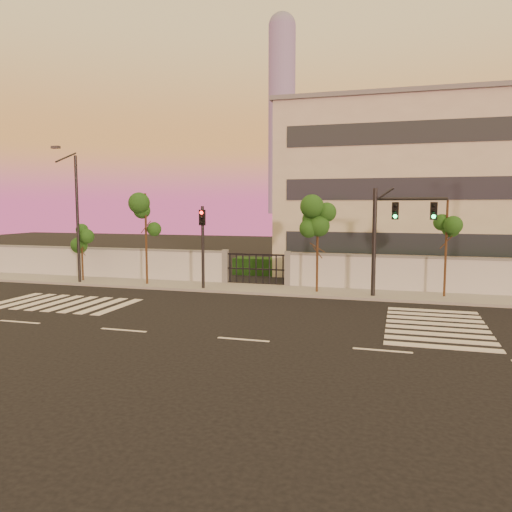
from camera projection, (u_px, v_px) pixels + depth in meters
The scene contains 14 objects.
ground at pixel (243, 340), 18.44m from camera, with size 120.00×120.00×0.00m, color black.
sidewalk at pixel (299, 291), 28.46m from camera, with size 60.00×3.00×0.15m, color gray.
perimeter_wall at pixel (306, 271), 29.76m from camera, with size 60.00×0.36×2.20m.
hedge_row at pixel (330, 270), 32.11m from camera, with size 41.00×4.25×1.80m.
institutional_building at pixel (452, 189), 36.32m from camera, with size 24.40×12.40×12.25m.
distant_skyscraper at pixel (282, 109), 297.70m from camera, with size 16.00×16.00×118.00m.
road_markings at pixel (235, 315), 22.47m from camera, with size 57.00×7.62×0.02m.
street_tree_b at pixel (82, 239), 31.91m from camera, with size 1.39×1.10×3.78m.
street_tree_c at pixel (146, 218), 30.27m from camera, with size 1.63×1.30×5.68m.
street_tree_d at pixel (318, 223), 27.51m from camera, with size 1.60×1.27×5.38m.
street_tree_e at pixel (447, 227), 26.08m from camera, with size 1.52×1.21×5.23m.
traffic_signal_main at pixel (389, 229), 26.08m from camera, with size 3.68×0.74×5.85m.
traffic_signal_secondary at pixel (203, 237), 28.74m from camera, with size 0.38×0.36×4.91m.
streetlight_west at pixel (76, 212), 30.80m from camera, with size 0.50×2.02×8.38m.
Camera 1 is at (5.49, -17.18, 4.95)m, focal length 35.00 mm.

